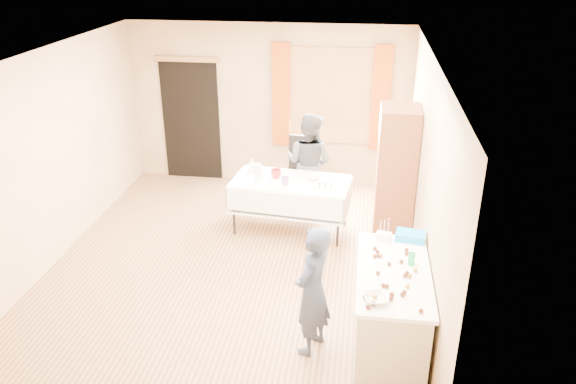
# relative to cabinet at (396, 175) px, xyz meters

# --- Properties ---
(floor) EXTENTS (4.50, 5.50, 0.02)m
(floor) POSITION_rel_cabinet_xyz_m (-1.99, -1.01, -0.93)
(floor) COLOR #9E7047
(floor) RESTS_ON ground
(ceiling) EXTENTS (4.50, 5.50, 0.02)m
(ceiling) POSITION_rel_cabinet_xyz_m (-1.99, -1.01, 1.69)
(ceiling) COLOR white
(ceiling) RESTS_ON floor
(wall_back) EXTENTS (4.50, 0.02, 2.60)m
(wall_back) POSITION_rel_cabinet_xyz_m (-1.99, 1.75, 0.38)
(wall_back) COLOR tan
(wall_back) RESTS_ON floor
(wall_front) EXTENTS (4.50, 0.02, 2.60)m
(wall_front) POSITION_rel_cabinet_xyz_m (-1.99, -3.77, 0.38)
(wall_front) COLOR tan
(wall_front) RESTS_ON floor
(wall_left) EXTENTS (0.02, 5.50, 2.60)m
(wall_left) POSITION_rel_cabinet_xyz_m (-4.25, -1.01, 0.38)
(wall_left) COLOR tan
(wall_left) RESTS_ON floor
(wall_right) EXTENTS (0.02, 5.50, 2.60)m
(wall_right) POSITION_rel_cabinet_xyz_m (0.27, -1.01, 0.38)
(wall_right) COLOR tan
(wall_right) RESTS_ON floor
(window_frame) EXTENTS (1.32, 0.06, 1.52)m
(window_frame) POSITION_rel_cabinet_xyz_m (-0.99, 1.71, 0.58)
(window_frame) COLOR olive
(window_frame) RESTS_ON wall_back
(window_pane) EXTENTS (1.20, 0.02, 1.40)m
(window_pane) POSITION_rel_cabinet_xyz_m (-0.99, 1.70, 0.58)
(window_pane) COLOR white
(window_pane) RESTS_ON wall_back
(curtain_left) EXTENTS (0.28, 0.06, 1.65)m
(curtain_left) POSITION_rel_cabinet_xyz_m (-1.77, 1.66, 0.58)
(curtain_left) COLOR #A7410F
(curtain_left) RESTS_ON wall_back
(curtain_right) EXTENTS (0.28, 0.06, 1.65)m
(curtain_right) POSITION_rel_cabinet_xyz_m (-0.21, 1.66, 0.58)
(curtain_right) COLOR #A7410F
(curtain_right) RESTS_ON wall_back
(doorway) EXTENTS (0.95, 0.04, 2.00)m
(doorway) POSITION_rel_cabinet_xyz_m (-3.29, 1.72, 0.08)
(doorway) COLOR black
(doorway) RESTS_ON floor
(door_lintel) EXTENTS (1.05, 0.06, 0.08)m
(door_lintel) POSITION_rel_cabinet_xyz_m (-3.29, 1.69, 1.10)
(door_lintel) COLOR olive
(door_lintel) RESTS_ON wall_back
(cabinet) EXTENTS (0.50, 0.60, 1.84)m
(cabinet) POSITION_rel_cabinet_xyz_m (0.00, 0.00, 0.00)
(cabinet) COLOR brown
(cabinet) RESTS_ON floor
(counter) EXTENTS (0.69, 1.45, 0.91)m
(counter) POSITION_rel_cabinet_xyz_m (-0.10, -2.34, -0.47)
(counter) COLOR #C1B6A1
(counter) RESTS_ON floor
(party_table) EXTENTS (1.68, 0.99, 0.75)m
(party_table) POSITION_rel_cabinet_xyz_m (-1.40, 0.04, -0.48)
(party_table) COLOR black
(party_table) RESTS_ON floor
(chair) EXTENTS (0.45, 0.45, 1.00)m
(chair) POSITION_rel_cabinet_xyz_m (-1.40, 1.06, -0.62)
(chair) COLOR black
(chair) RESTS_ON floor
(girl) EXTENTS (0.72, 0.66, 1.36)m
(girl) POSITION_rel_cabinet_xyz_m (-0.85, -2.44, -0.24)
(girl) COLOR #242C46
(girl) RESTS_ON floor
(woman) EXTENTS (1.11, 1.06, 1.50)m
(woman) POSITION_rel_cabinet_xyz_m (-1.22, 0.71, -0.17)
(woman) COLOR black
(woman) RESTS_ON floor
(soda_can) EXTENTS (0.07, 0.07, 0.12)m
(soda_can) POSITION_rel_cabinet_xyz_m (0.07, -2.20, 0.05)
(soda_can) COLOR #148F3F
(soda_can) RESTS_ON counter
(mixing_bowl) EXTENTS (0.31, 0.31, 0.05)m
(mixing_bowl) POSITION_rel_cabinet_xyz_m (-0.27, -2.85, 0.02)
(mixing_bowl) COLOR white
(mixing_bowl) RESTS_ON counter
(foam_block) EXTENTS (0.17, 0.13, 0.08)m
(foam_block) POSITION_rel_cabinet_xyz_m (-0.19, -1.75, 0.03)
(foam_block) COLOR white
(foam_block) RESTS_ON counter
(blue_basket) EXTENTS (0.33, 0.24, 0.08)m
(blue_basket) POSITION_rel_cabinet_xyz_m (0.09, -1.70, 0.03)
(blue_basket) COLOR #0E81D8
(blue_basket) RESTS_ON counter
(pitcher) EXTENTS (0.14, 0.14, 0.22)m
(pitcher) POSITION_rel_cabinet_xyz_m (-1.84, -0.02, -0.06)
(pitcher) COLOR silver
(pitcher) RESTS_ON party_table
(cup_red) EXTENTS (0.21, 0.21, 0.12)m
(cup_red) POSITION_rel_cabinet_xyz_m (-1.61, 0.11, -0.11)
(cup_red) COLOR #AF1E20
(cup_red) RESTS_ON party_table
(cup_rainbow) EXTENTS (0.12, 0.12, 0.11)m
(cup_rainbow) POSITION_rel_cabinet_xyz_m (-1.45, -0.11, -0.12)
(cup_rainbow) COLOR red
(cup_rainbow) RESTS_ON party_table
(small_bowl) EXTENTS (0.26, 0.26, 0.06)m
(small_bowl) POSITION_rel_cabinet_xyz_m (-1.09, 0.14, -0.14)
(small_bowl) COLOR white
(small_bowl) RESTS_ON party_table
(pastry_tray) EXTENTS (0.33, 0.28, 0.02)m
(pastry_tray) POSITION_rel_cabinet_xyz_m (-0.91, -0.13, -0.16)
(pastry_tray) COLOR white
(pastry_tray) RESTS_ON party_table
(bottle) EXTENTS (0.11, 0.11, 0.19)m
(bottle) POSITION_rel_cabinet_xyz_m (-1.97, 0.27, -0.08)
(bottle) COLOR white
(bottle) RESTS_ON party_table
(cake_balls) EXTENTS (0.51, 1.05, 0.04)m
(cake_balls) POSITION_rel_cabinet_xyz_m (-0.13, -2.47, 0.01)
(cake_balls) COLOR #3F2314
(cake_balls) RESTS_ON counter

